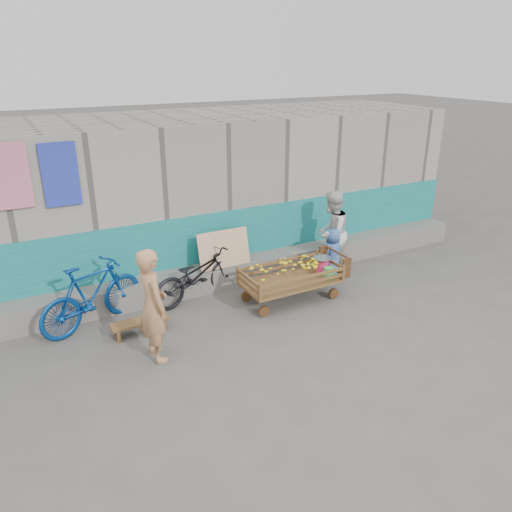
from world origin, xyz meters
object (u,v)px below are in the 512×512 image
woman (331,233)px  child (333,254)px  vendor_man (153,305)px  bicycle_blue (92,295)px  banana_cart (289,272)px  bicycle_dark (196,275)px  bench (140,324)px

woman → child: woman is taller
vendor_man → bicycle_blue: (-0.61, 1.35, -0.29)m
child → bicycle_blue: bicycle_blue is taller
child → banana_cart: bearing=1.7°
child → bicycle_dark: (-2.70, 0.40, -0.04)m
woman → child: (-0.13, -0.26, -0.33)m
woman → bicycle_blue: bearing=-33.3°
vendor_man → woman: 4.27m
banana_cart → bicycle_blue: (-3.28, 0.71, 0.01)m
bench → woman: woman is taller
bicycle_dark → vendor_man: bearing=124.6°
banana_cart → bicycle_dark: size_ratio=1.06×
child → woman: bearing=-134.2°
child → bicycle_dark: bearing=-25.6°
vendor_man → bicycle_dark: bearing=-44.4°
bench → child: bearing=4.4°
vendor_man → bicycle_blue: 1.51m
woman → bicycle_blue: woman is taller
bench → bicycle_dark: bearing=29.4°
banana_cart → child: (1.26, 0.43, -0.04)m
banana_cart → bicycle_dark: bicycle_dark is taller
vendor_man → bicycle_dark: 1.96m
bicycle_blue → child: bearing=-115.4°
vendor_man → woman: bearing=-76.4°
bench → child: 3.98m
banana_cart → woman: woman is taller
banana_cart → vendor_man: 2.76m
bicycle_blue → bench: bearing=-157.0°
bench → vendor_man: vendor_man is taller
woman → child: size_ratio=1.65×
banana_cart → child: 1.33m
banana_cart → vendor_man: size_ratio=1.12×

